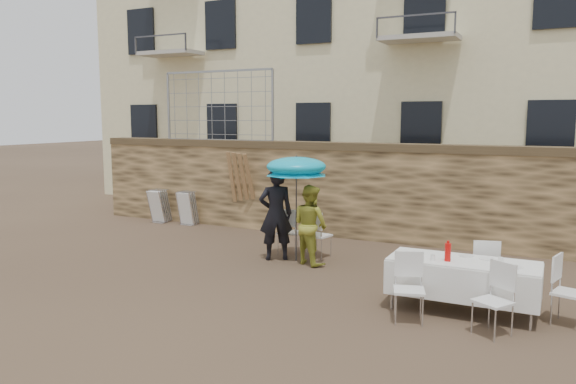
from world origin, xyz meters
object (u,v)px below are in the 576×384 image
at_px(umbrella, 296,170).
at_px(table_chair_back, 484,268).
at_px(chair_stack_right, 190,207).
at_px(couple_chair_right, 319,234).
at_px(soda_bottle, 448,252).
at_px(man_suit, 276,214).
at_px(woman_dress, 310,225).
at_px(couple_chair_left, 288,231).
at_px(table_chair_side, 570,291).
at_px(table_chair_front_right, 493,300).
at_px(chair_stack_left, 163,205).
at_px(banquet_table, 463,263).
at_px(table_chair_front_left, 409,288).

xyz_separation_m(umbrella, table_chair_back, (3.64, -0.79, -1.33)).
bearing_deg(chair_stack_right, couple_chair_right, -21.36).
bearing_deg(table_chair_back, soda_bottle, 51.82).
bearing_deg(soda_bottle, man_suit, 155.72).
relative_size(woman_dress, chair_stack_right, 1.68).
xyz_separation_m(couple_chair_left, table_chair_side, (5.24, -1.94, 0.00)).
xyz_separation_m(man_suit, table_chair_back, (4.04, -0.69, -0.44)).
xyz_separation_m(umbrella, table_chair_front_right, (3.94, -2.34, -1.33)).
relative_size(man_suit, chair_stack_left, 2.01).
bearing_deg(couple_chair_left, banquet_table, 136.21).
distance_m(couple_chair_left, table_chair_back, 4.23).
xyz_separation_m(table_chair_back, chair_stack_right, (-7.79, 2.98, -0.02)).
relative_size(soda_bottle, chair_stack_right, 0.28).
bearing_deg(table_chair_front_right, banquet_table, 155.53).
distance_m(couple_chair_left, couple_chair_right, 0.70).
height_order(table_chair_back, table_chair_side, same).
bearing_deg(table_chair_front_left, couple_chair_right, 115.05).
bearing_deg(banquet_table, chair_stack_right, 153.51).
relative_size(woman_dress, table_chair_side, 1.61).
bearing_deg(woman_dress, man_suit, 25.29).
distance_m(table_chair_front_left, table_chair_front_right, 1.10).
bearing_deg(table_chair_side, banquet_table, 109.35).
bearing_deg(couple_chair_left, table_chair_side, 143.87).
bearing_deg(table_chair_front_left, banquet_table, 34.07).
distance_m(banquet_table, table_chair_side, 1.43).
bearing_deg(couple_chair_right, table_chair_front_left, 144.49).
xyz_separation_m(chair_stack_left, chair_stack_right, (0.90, 0.00, 0.00)).
distance_m(man_suit, couple_chair_right, 0.99).
height_order(couple_chair_left, table_chair_front_right, same).
relative_size(woman_dress, banquet_table, 0.74).
xyz_separation_m(woman_dress, couple_chair_right, (-0.05, 0.55, -0.29)).
bearing_deg(umbrella, couple_chair_right, 56.31).
height_order(table_chair_side, chair_stack_right, table_chair_side).
xyz_separation_m(couple_chair_left, table_chair_front_right, (4.34, -2.79, 0.00)).
distance_m(umbrella, table_chair_side, 5.24).
distance_m(chair_stack_left, chair_stack_right, 0.90).
height_order(soda_bottle, chair_stack_left, soda_bottle).
bearing_deg(table_chair_front_left, table_chair_side, 5.75).
height_order(banquet_table, chair_stack_left, chair_stack_left).
relative_size(man_suit, couple_chair_right, 1.92).
bearing_deg(chair_stack_right, umbrella, -27.84).
bearing_deg(soda_bottle, chair_stack_right, 151.98).
height_order(man_suit, banquet_table, man_suit).
bearing_deg(table_chair_back, table_chair_front_left, 47.35).
height_order(woman_dress, couple_chair_left, woman_dress).
relative_size(woman_dress, soda_bottle, 5.96).
height_order(umbrella, table_chair_side, umbrella).
distance_m(woman_dress, couple_chair_right, 0.63).
xyz_separation_m(woman_dress, couple_chair_left, (-0.75, 0.55, -0.29)).
relative_size(couple_chair_left, table_chair_back, 1.00).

